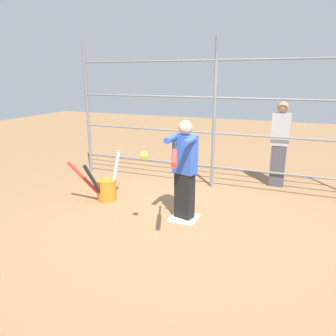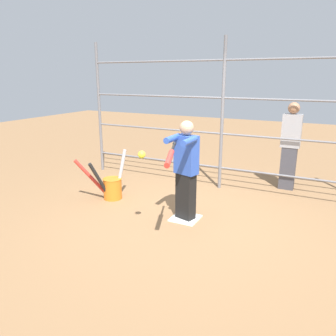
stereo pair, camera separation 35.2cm
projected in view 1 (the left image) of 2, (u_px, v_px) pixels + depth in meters
ground_plane at (184, 218)px, 4.96m from camera, size 24.00×24.00×0.00m
home_plate at (184, 218)px, 4.96m from camera, size 0.40×0.40×0.02m
fence_backstop at (214, 116)px, 6.01m from camera, size 5.64×0.06×2.75m
batter at (185, 168)px, 4.73m from camera, size 0.37×0.57×1.48m
baseball_bat_swinging at (174, 156)px, 3.82m from camera, size 0.33×0.78×0.14m
softball_in_flight at (144, 155)px, 4.08m from camera, size 0.10×0.10×0.10m
bat_bucket at (106, 188)px, 5.61m from camera, size 0.70×0.65×0.86m
bystander_behind_fence at (280, 143)px, 6.21m from camera, size 0.34×0.21×1.63m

